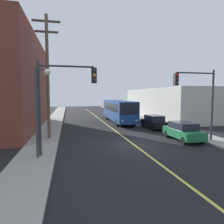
# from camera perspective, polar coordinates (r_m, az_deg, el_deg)

# --- Properties ---
(ground_plane) EXTENTS (120.00, 120.00, 0.00)m
(ground_plane) POSITION_cam_1_polar(r_m,az_deg,el_deg) (16.44, 6.37, -9.33)
(ground_plane) COLOR black
(sidewalk_left) EXTENTS (2.50, 90.00, 0.15)m
(sidewalk_left) POSITION_cam_1_polar(r_m,az_deg,el_deg) (25.49, -16.99, -4.31)
(sidewalk_left) COLOR gray
(sidewalk_left) RESTS_ON ground
(sidewalk_right) EXTENTS (2.50, 90.00, 0.15)m
(sidewalk_right) POSITION_cam_1_polar(r_m,az_deg,el_deg) (28.27, 13.81, -3.37)
(sidewalk_right) COLOR gray
(sidewalk_right) RESTS_ON ground
(lane_stripe_center) EXTENTS (0.16, 60.00, 0.01)m
(lane_stripe_center) POSITION_cam_1_polar(r_m,az_deg,el_deg) (30.79, -2.64, -2.72)
(lane_stripe_center) COLOR #D8CC4C
(lane_stripe_center) RESTS_ON ground
(building_right_warehouse) EXTENTS (12.00, 22.75, 5.18)m
(building_right_warehouse) POSITION_cam_1_polar(r_m,az_deg,el_deg) (39.11, 17.81, 2.44)
(building_right_warehouse) COLOR #B2B2A8
(building_right_warehouse) RESTS_ON ground
(city_bus) EXTENTS (2.75, 12.19, 3.20)m
(city_bus) POSITION_cam_1_polar(r_m,az_deg,el_deg) (30.07, 1.81, 0.58)
(city_bus) COLOR navy
(city_bus) RESTS_ON ground
(parked_car_green) EXTENTS (1.88, 4.43, 1.62)m
(parked_car_green) POSITION_cam_1_polar(r_m,az_deg,el_deg) (18.92, 19.51, -5.11)
(parked_car_green) COLOR #196038
(parked_car_green) RESTS_ON ground
(parked_car_black) EXTENTS (1.82, 4.40, 1.62)m
(parked_car_black) POSITION_cam_1_polar(r_m,az_deg,el_deg) (24.56, 11.89, -2.73)
(parked_car_black) COLOR black
(parked_car_black) RESTS_ON ground
(utility_pole_near) EXTENTS (2.40, 0.28, 10.88)m
(utility_pole_near) POSITION_cam_1_polar(r_m,az_deg,el_deg) (18.98, -17.86, 10.92)
(utility_pole_near) COLOR brown
(utility_pole_near) RESTS_ON sidewalk_left
(traffic_signal_left_corner) EXTENTS (3.75, 0.48, 6.00)m
(traffic_signal_left_corner) POSITION_cam_1_polar(r_m,az_deg,el_deg) (13.33, -13.54, 5.97)
(traffic_signal_left_corner) COLOR #2D2D33
(traffic_signal_left_corner) RESTS_ON sidewalk_left
(traffic_signal_right_corner) EXTENTS (3.75, 0.48, 6.00)m
(traffic_signal_right_corner) POSITION_cam_1_polar(r_m,az_deg,el_deg) (18.29, 23.02, 5.35)
(traffic_signal_right_corner) COLOR #2D2D33
(traffic_signal_right_corner) RESTS_ON sidewalk_right
(street_lamp_left) EXTENTS (0.98, 0.40, 5.50)m
(street_lamp_left) POSITION_cam_1_polar(r_m,az_deg,el_deg) (12.95, -19.82, 3.38)
(street_lamp_left) COLOR #38383D
(street_lamp_left) RESTS_ON sidewalk_left
(fire_hydrant) EXTENTS (0.44, 0.26, 0.84)m
(fire_hydrant) POSITION_cam_1_polar(r_m,az_deg,el_deg) (23.46, 18.61, -3.86)
(fire_hydrant) COLOR red
(fire_hydrant) RESTS_ON sidewalk_right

